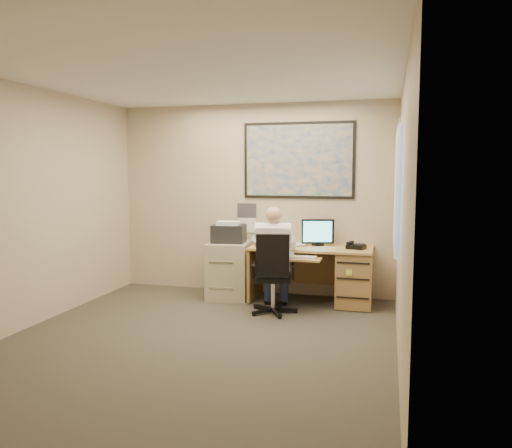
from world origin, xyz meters
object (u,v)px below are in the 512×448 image
(person, at_px, (274,260))
(office_chair, at_px, (272,290))
(filing_cabinet, at_px, (229,265))
(desk, at_px, (336,270))

(person, bearing_deg, office_chair, -103.62)
(office_chair, bearing_deg, filing_cabinet, 128.16)
(office_chair, bearing_deg, person, 71.68)
(filing_cabinet, relative_size, person, 0.81)
(desk, xyz_separation_m, office_chair, (-0.72, -0.70, -0.15))
(filing_cabinet, distance_m, office_chair, 1.01)
(desk, relative_size, filing_cabinet, 1.50)
(filing_cabinet, bearing_deg, office_chair, -47.63)
(desk, relative_size, person, 1.21)
(filing_cabinet, height_order, office_chair, filing_cabinet)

